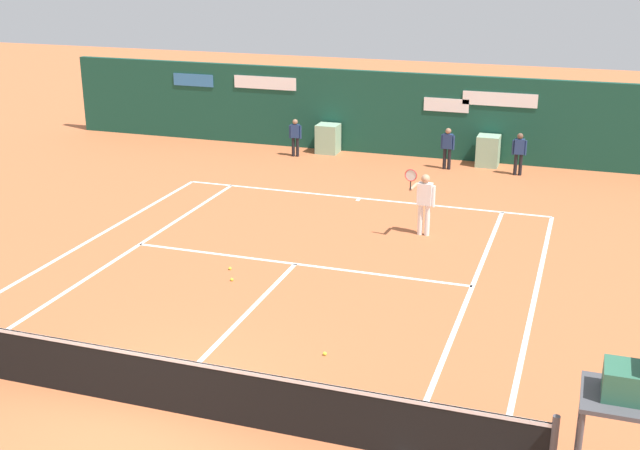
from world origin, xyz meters
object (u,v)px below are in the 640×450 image
(player_on_baseline, at_px, (424,199))
(tennis_ball_near_service_line, at_px, (230,268))
(umpire_chair, at_px, (624,395))
(ball_kid_left_post, at_px, (448,146))
(ball_kid_centre_post, at_px, (519,151))
(ball_kid_right_post, at_px, (295,135))
(tennis_ball_mid_court, at_px, (325,354))
(tennis_ball_by_sideline, at_px, (232,279))

(player_on_baseline, relative_size, tennis_ball_near_service_line, 26.55)
(umpire_chair, xyz_separation_m, player_on_baseline, (-4.43, 9.34, -0.67))
(ball_kid_left_post, height_order, ball_kid_centre_post, ball_kid_left_post)
(umpire_chair, xyz_separation_m, ball_kid_centre_post, (-2.77, 15.74, -0.83))
(ball_kid_right_post, bearing_deg, player_on_baseline, 123.63)
(ball_kid_left_post, xyz_separation_m, ball_kid_right_post, (-5.16, 0.00, -0.03))
(player_on_baseline, distance_m, ball_kid_centre_post, 6.61)
(umpire_chair, relative_size, player_on_baseline, 1.32)
(tennis_ball_mid_court, bearing_deg, ball_kid_left_post, 90.98)
(umpire_chair, height_order, tennis_ball_mid_court, umpire_chair)
(player_on_baseline, height_order, tennis_ball_mid_court, player_on_baseline)
(umpire_chair, distance_m, tennis_ball_by_sideline, 9.42)
(ball_kid_centre_post, relative_size, tennis_ball_by_sideline, 19.65)
(ball_kid_centre_post, relative_size, tennis_ball_mid_court, 19.65)
(tennis_ball_near_service_line, height_order, tennis_ball_by_sideline, same)
(tennis_ball_by_sideline, bearing_deg, ball_kid_left_post, 75.56)
(ball_kid_left_post, distance_m, tennis_ball_mid_court, 13.15)
(tennis_ball_by_sideline, bearing_deg, ball_kid_right_post, 102.99)
(tennis_ball_near_service_line, xyz_separation_m, tennis_ball_by_sideline, (0.30, -0.57, 0.00))
(tennis_ball_near_service_line, bearing_deg, ball_kid_centre_post, 62.30)
(tennis_ball_near_service_line, bearing_deg, ball_kid_right_post, 102.05)
(ball_kid_centre_post, height_order, tennis_ball_near_service_line, ball_kid_centre_post)
(player_on_baseline, xyz_separation_m, tennis_ball_by_sideline, (-3.29, -4.18, -0.90))
(ball_kid_centre_post, bearing_deg, tennis_ball_by_sideline, 58.58)
(player_on_baseline, height_order, ball_kid_centre_post, player_on_baseline)
(ball_kid_left_post, relative_size, ball_kid_right_post, 1.04)
(ball_kid_left_post, bearing_deg, ball_kid_right_post, 5.04)
(ball_kid_centre_post, bearing_deg, tennis_ball_mid_court, 74.98)
(tennis_ball_near_service_line, bearing_deg, ball_kid_left_post, 73.18)
(umpire_chair, height_order, tennis_ball_by_sideline, umpire_chair)
(player_on_baseline, relative_size, tennis_ball_mid_court, 26.55)
(ball_kid_centre_post, bearing_deg, ball_kid_right_post, -6.33)
(umpire_chair, bearing_deg, ball_kid_right_post, 32.85)
(ball_kid_right_post, distance_m, ball_kid_centre_post, 7.39)
(ball_kid_right_post, relative_size, tennis_ball_near_service_line, 18.84)
(ball_kid_left_post, height_order, tennis_ball_by_sideline, ball_kid_left_post)
(ball_kid_right_post, bearing_deg, tennis_ball_by_sideline, 94.77)
(umpire_chair, height_order, ball_kid_right_post, umpire_chair)
(ball_kid_left_post, bearing_deg, tennis_ball_by_sideline, 80.60)
(tennis_ball_near_service_line, relative_size, tennis_ball_by_sideline, 1.00)
(player_on_baseline, height_order, tennis_ball_near_service_line, player_on_baseline)
(player_on_baseline, bearing_deg, ball_kid_centre_post, -100.48)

